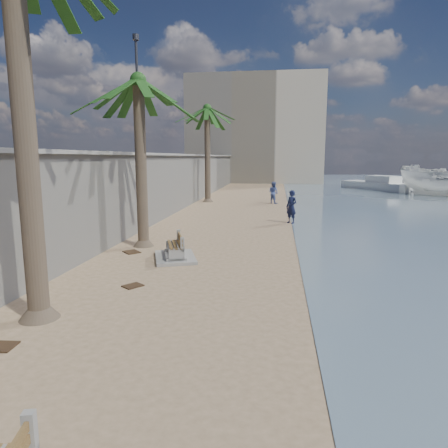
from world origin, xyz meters
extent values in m
plane|color=#9D7F60|center=(0.00, 0.00, 0.00)|extent=(140.00, 140.00, 0.00)
cube|color=gray|center=(-5.20, 20.00, 1.75)|extent=(0.45, 70.00, 3.50)
cube|color=gray|center=(-5.20, 20.00, 3.55)|extent=(0.80, 70.00, 0.12)
cube|color=#B7AA93|center=(-2.00, 52.00, 7.00)|extent=(18.00, 12.00, 14.00)
cube|color=gray|center=(-2.15, 6.80, 0.05)|extent=(1.84, 2.22, 0.10)
cylinder|color=brown|center=(-3.73, 1.49, 3.98)|extent=(0.44, 0.44, 7.97)
cylinder|color=brown|center=(-3.85, 8.55, 3.07)|extent=(0.42, 0.42, 6.15)
cylinder|color=brown|center=(-4.08, 24.20, 3.50)|extent=(0.44, 0.44, 7.00)
cylinder|color=#2D2D33|center=(-5.10, 12.00, 6.11)|extent=(0.12, 0.12, 5.00)
cylinder|color=#2D2D33|center=(-5.10, 12.00, 8.61)|extent=(0.28, 0.28, 0.25)
imported|color=#131836|center=(1.97, 14.80, 0.99)|extent=(0.85, 0.83, 1.97)
imported|color=#4C5F9E|center=(0.94, 23.65, 0.90)|extent=(1.10, 1.08, 1.81)
cube|color=silver|center=(20.94, 43.81, 0.25)|extent=(6.70, 6.96, 0.70)
cube|color=#382616|center=(-3.68, 0.16, 0.01)|extent=(0.56, 0.46, 0.03)
cube|color=#382616|center=(-3.94, 7.50, 0.01)|extent=(0.77, 0.77, 0.03)
cube|color=#382616|center=(-2.52, 3.81, 0.01)|extent=(0.60, 0.62, 0.03)
camera|label=1|loc=(1.25, -5.98, 3.40)|focal=32.00mm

